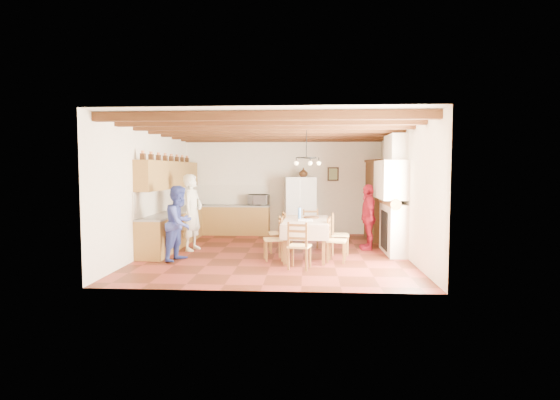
% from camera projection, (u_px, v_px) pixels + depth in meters
% --- Properties ---
extents(floor, '(6.00, 6.50, 0.02)m').
position_uv_depth(floor, '(275.00, 254.00, 10.37)').
color(floor, '#471C10').
rests_on(floor, ground).
extents(ceiling, '(6.00, 6.50, 0.02)m').
position_uv_depth(ceiling, '(275.00, 126.00, 10.16)').
color(ceiling, white).
rests_on(ceiling, ground).
extents(wall_back, '(6.00, 0.02, 3.00)m').
position_uv_depth(wall_back, '(283.00, 185.00, 13.51)').
color(wall_back, white).
rests_on(wall_back, ground).
extents(wall_front, '(6.00, 0.02, 3.00)m').
position_uv_depth(wall_front, '(260.00, 200.00, 7.02)').
color(wall_front, white).
rests_on(wall_front, ground).
extents(wall_left, '(0.02, 6.50, 3.00)m').
position_uv_depth(wall_left, '(150.00, 190.00, 10.45)').
color(wall_left, white).
rests_on(wall_left, ground).
extents(wall_right, '(0.02, 6.50, 3.00)m').
position_uv_depth(wall_right, '(405.00, 191.00, 10.08)').
color(wall_right, white).
rests_on(wall_right, ground).
extents(ceiling_beams, '(6.00, 6.30, 0.16)m').
position_uv_depth(ceiling_beams, '(275.00, 130.00, 10.17)').
color(ceiling_beams, '#37190E').
rests_on(ceiling_beams, ground).
extents(lower_cabinets_left, '(0.60, 4.30, 0.86)m').
position_uv_depth(lower_cabinets_left, '(176.00, 228.00, 11.55)').
color(lower_cabinets_left, brown).
rests_on(lower_cabinets_left, ground).
extents(lower_cabinets_back, '(2.30, 0.60, 0.86)m').
position_uv_depth(lower_cabinets_back, '(232.00, 220.00, 13.37)').
color(lower_cabinets_back, brown).
rests_on(lower_cabinets_back, ground).
extents(countertop_left, '(0.62, 4.30, 0.04)m').
position_uv_depth(countertop_left, '(176.00, 212.00, 11.52)').
color(countertop_left, slate).
rests_on(countertop_left, lower_cabinets_left).
extents(countertop_back, '(2.34, 0.62, 0.04)m').
position_uv_depth(countertop_back, '(232.00, 206.00, 13.34)').
color(countertop_back, slate).
rests_on(countertop_back, lower_cabinets_back).
extents(backsplash_left, '(0.03, 4.30, 0.60)m').
position_uv_depth(backsplash_left, '(165.00, 199.00, 11.52)').
color(backsplash_left, silver).
rests_on(backsplash_left, ground).
extents(backsplash_back, '(2.30, 0.03, 0.60)m').
position_uv_depth(backsplash_back, '(233.00, 195.00, 13.60)').
color(backsplash_back, silver).
rests_on(backsplash_back, ground).
extents(upper_cabinets, '(0.35, 4.20, 0.70)m').
position_uv_depth(upper_cabinets, '(171.00, 175.00, 11.46)').
color(upper_cabinets, brown).
rests_on(upper_cabinets, ground).
extents(fireplace, '(0.56, 1.60, 2.80)m').
position_uv_depth(fireplace, '(390.00, 194.00, 10.30)').
color(fireplace, beige).
rests_on(fireplace, ground).
extents(wall_picture, '(0.34, 0.03, 0.42)m').
position_uv_depth(wall_picture, '(333.00, 174.00, 13.36)').
color(wall_picture, black).
rests_on(wall_picture, ground).
extents(refrigerator, '(0.96, 0.82, 1.77)m').
position_uv_depth(refrigerator, '(300.00, 207.00, 12.95)').
color(refrigerator, white).
rests_on(refrigerator, floor).
extents(hutch, '(0.63, 1.29, 2.26)m').
position_uv_depth(hutch, '(378.00, 200.00, 12.27)').
color(hutch, '#3A2711').
rests_on(hutch, floor).
extents(dining_table, '(1.07, 1.99, 0.85)m').
position_uv_depth(dining_table, '(306.00, 223.00, 9.92)').
color(dining_table, beige).
rests_on(dining_table, floor).
extents(chandelier, '(0.47, 0.47, 0.03)m').
position_uv_depth(chandelier, '(306.00, 158.00, 9.82)').
color(chandelier, black).
rests_on(chandelier, ground).
extents(chair_left_near, '(0.48, 0.50, 0.96)m').
position_uv_depth(chair_left_near, '(273.00, 238.00, 9.56)').
color(chair_left_near, brown).
rests_on(chair_left_near, floor).
extents(chair_left_far, '(0.48, 0.49, 0.96)m').
position_uv_depth(chair_left_far, '(277.00, 232.00, 10.48)').
color(chair_left_far, brown).
rests_on(chair_left_far, floor).
extents(chair_right_near, '(0.47, 0.48, 0.96)m').
position_uv_depth(chair_right_near, '(337.00, 240.00, 9.38)').
color(chair_right_near, brown).
rests_on(chair_right_near, floor).
extents(chair_right_far, '(0.42, 0.44, 0.96)m').
position_uv_depth(chair_right_far, '(340.00, 234.00, 10.21)').
color(chair_right_far, brown).
rests_on(chair_right_far, floor).
extents(chair_end_near, '(0.50, 0.48, 0.96)m').
position_uv_depth(chair_end_near, '(299.00, 245.00, 8.72)').
color(chair_end_near, brown).
rests_on(chair_end_near, floor).
extents(chair_end_far, '(0.43, 0.41, 0.96)m').
position_uv_depth(chair_end_far, '(310.00, 229.00, 11.16)').
color(chair_end_far, brown).
rests_on(chair_end_far, floor).
extents(person_man, '(0.59, 0.77, 1.88)m').
position_uv_depth(person_man, '(192.00, 212.00, 10.71)').
color(person_man, silver).
rests_on(person_man, floor).
extents(person_woman_blue, '(0.82, 0.94, 1.64)m').
position_uv_depth(person_woman_blue, '(180.00, 223.00, 9.50)').
color(person_woman_blue, '#313D8F').
rests_on(person_woman_blue, floor).
extents(person_woman_red, '(0.41, 0.96, 1.63)m').
position_uv_depth(person_woman_red, '(368.00, 217.00, 10.84)').
color(person_woman_red, '#A31529').
rests_on(person_woman_red, floor).
extents(microwave, '(0.64, 0.47, 0.33)m').
position_uv_depth(microwave, '(259.00, 200.00, 13.28)').
color(microwave, silver).
rests_on(microwave, countertop_back).
extents(fridge_vase, '(0.30, 0.30, 0.27)m').
position_uv_depth(fridge_vase, '(303.00, 172.00, 12.88)').
color(fridge_vase, '#3A2711').
rests_on(fridge_vase, refrigerator).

